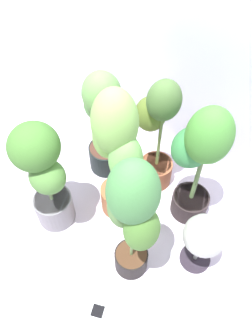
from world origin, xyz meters
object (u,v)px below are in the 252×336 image
at_px(floor_fan, 204,237).
at_px(potted_plant_center, 117,150).
at_px(hygrometer_box, 98,312).
at_px(potted_plant_back_center, 157,134).
at_px(potted_plant_front_right, 133,215).
at_px(potted_plant_front_left, 43,173).
at_px(potted_plant_back_right, 199,157).
at_px(potted_plant_back_left, 103,121).

bearing_deg(floor_fan, potted_plant_center, -97.78).
distance_m(potted_plant_center, hygrometer_box, 0.88).
bearing_deg(potted_plant_back_center, floor_fan, -33.08).
height_order(potted_plant_front_right, hygrometer_box, potted_plant_front_right).
xyz_separation_m(potted_plant_front_left, hygrometer_box, (0.59, -0.30, -0.46)).
xyz_separation_m(potted_plant_back_center, floor_fan, (0.54, -0.35, -0.15)).
relative_size(potted_plant_back_right, floor_fan, 2.04).
distance_m(potted_plant_front_left, floor_fan, 0.93).
bearing_deg(floor_fan, potted_plant_back_center, -129.17).
bearing_deg(potted_plant_front_right, floor_fan, 41.52).
bearing_deg(potted_plant_center, potted_plant_back_right, 36.56).
height_order(potted_plant_center, hygrometer_box, potted_plant_center).
relative_size(potted_plant_center, potted_plant_back_left, 1.21).
distance_m(potted_plant_back_right, potted_plant_back_left, 0.66).
bearing_deg(floor_fan, potted_plant_back_left, -112.03).
xyz_separation_m(potted_plant_center, potted_plant_front_left, (-0.28, -0.30, -0.10)).
bearing_deg(potted_plant_back_right, hygrometer_box, -92.77).
relative_size(potted_plant_front_right, hygrometer_box, 9.08).
xyz_separation_m(potted_plant_front_right, floor_fan, (0.29, 0.25, -0.29)).
bearing_deg(potted_plant_center, potted_plant_back_left, 141.71).
xyz_separation_m(potted_plant_front_left, floor_fan, (0.87, 0.28, -0.18)).
bearing_deg(hygrometer_box, potted_plant_front_left, 41.76).
relative_size(potted_plant_front_right, potted_plant_back_right, 1.08).
xyz_separation_m(hygrometer_box, floor_fan, (0.27, 0.58, 0.28)).
bearing_deg(hygrometer_box, potted_plant_back_center, -5.42).
distance_m(potted_plant_center, potted_plant_front_right, 0.41).
relative_size(potted_plant_back_center, potted_plant_front_left, 1.05).
distance_m(potted_plant_front_right, floor_fan, 0.48).
bearing_deg(potted_plant_front_left, potted_plant_front_right, 2.59).
bearing_deg(hygrometer_box, potted_plant_front_right, -19.18).
bearing_deg(potted_plant_back_center, hygrometer_box, -73.70).
xyz_separation_m(potted_plant_front_right, potted_plant_front_left, (-0.58, -0.03, -0.12)).
xyz_separation_m(potted_plant_back_center, potted_plant_front_left, (-0.32, -0.63, 0.02)).
relative_size(potted_plant_back_left, floor_fan, 1.86).
relative_size(potted_plant_back_center, potted_plant_back_left, 1.06).
bearing_deg(potted_plant_back_right, potted_plant_front_left, -138.52).
height_order(hygrometer_box, floor_fan, floor_fan).
distance_m(potted_plant_front_right, potted_plant_back_left, 0.80).
height_order(potted_plant_center, potted_plant_front_right, potted_plant_center).
distance_m(potted_plant_front_right, potted_plant_back_right, 0.54).
distance_m(potted_plant_back_left, potted_plant_front_left, 0.53).
height_order(potted_plant_front_right, potted_plant_back_right, potted_plant_front_right).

